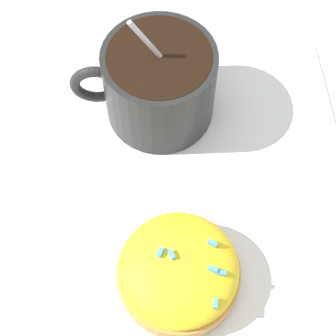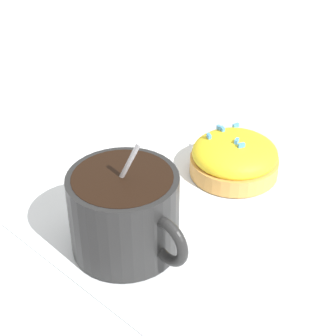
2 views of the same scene
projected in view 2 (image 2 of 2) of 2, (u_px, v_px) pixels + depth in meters
The scene contains 4 objects.
ground_plane at pixel (176, 203), 0.56m from camera, with size 3.00×3.00×0.00m, color #B2B2B7.
paper_napkin at pixel (176, 202), 0.56m from camera, with size 0.28×0.29×0.00m.
coffee_cup at pixel (125, 210), 0.48m from camera, with size 0.09×0.12×0.12m.
frosted_pastry at pixel (234, 157), 0.59m from camera, with size 0.09×0.09×0.05m.
Camera 2 is at (0.32, 0.30, 0.34)m, focal length 60.00 mm.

